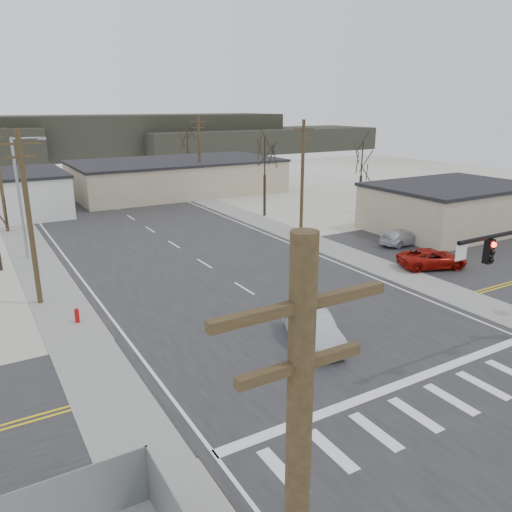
{
  "coord_description": "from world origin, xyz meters",
  "views": [
    {
      "loc": [
        -14.38,
        -17.92,
        11.21
      ],
      "look_at": [
        -0.04,
        6.45,
        2.6
      ],
      "focal_mm": 35.0,
      "sensor_mm": 36.0,
      "label": 1
    }
  ],
  "objects_px": {
    "fire_hydrant": "(77,315)",
    "sedan_crossing": "(313,327)",
    "car_parked_red": "(432,259)",
    "car_far_a": "(87,193)",
    "car_parked_silver": "(403,237)",
    "car_far_b": "(37,188)",
    "car_parked_dark_a": "(422,232)"
  },
  "relations": [
    {
      "from": "car_parked_silver",
      "to": "fire_hydrant",
      "type": "bearing_deg",
      "value": 95.0
    },
    {
      "from": "fire_hydrant",
      "to": "car_parked_red",
      "type": "relative_size",
      "value": 0.18
    },
    {
      "from": "sedan_crossing",
      "to": "car_parked_red",
      "type": "xyz_separation_m",
      "value": [
        14.36,
        5.09,
        -0.12
      ]
    },
    {
      "from": "fire_hydrant",
      "to": "car_far_a",
      "type": "height_order",
      "value": "car_far_a"
    },
    {
      "from": "fire_hydrant",
      "to": "car_far_b",
      "type": "relative_size",
      "value": 0.2
    },
    {
      "from": "fire_hydrant",
      "to": "sedan_crossing",
      "type": "xyz_separation_m",
      "value": [
        9.46,
        -8.2,
        0.38
      ]
    },
    {
      "from": "car_far_a",
      "to": "car_parked_red",
      "type": "height_order",
      "value": "car_far_a"
    },
    {
      "from": "car_far_a",
      "to": "car_parked_silver",
      "type": "relative_size",
      "value": 1.1
    },
    {
      "from": "sedan_crossing",
      "to": "car_parked_silver",
      "type": "height_order",
      "value": "sedan_crossing"
    },
    {
      "from": "car_parked_red",
      "to": "sedan_crossing",
      "type": "bearing_deg",
      "value": 129.91
    },
    {
      "from": "sedan_crossing",
      "to": "car_parked_red",
      "type": "relative_size",
      "value": 0.98
    },
    {
      "from": "car_parked_silver",
      "to": "car_far_a",
      "type": "bearing_deg",
      "value": 27.17
    },
    {
      "from": "car_parked_dark_a",
      "to": "car_far_a",
      "type": "bearing_deg",
      "value": 6.22
    },
    {
      "from": "car_far_b",
      "to": "car_parked_red",
      "type": "bearing_deg",
      "value": -87.82
    },
    {
      "from": "sedan_crossing",
      "to": "car_parked_red",
      "type": "bearing_deg",
      "value": 34.22
    },
    {
      "from": "fire_hydrant",
      "to": "car_parked_red",
      "type": "bearing_deg",
      "value": -7.43
    },
    {
      "from": "car_parked_red",
      "to": "car_far_a",
      "type": "bearing_deg",
      "value": 40.91
    },
    {
      "from": "sedan_crossing",
      "to": "car_parked_dark_a",
      "type": "relative_size",
      "value": 1.29
    },
    {
      "from": "car_far_a",
      "to": "fire_hydrant",
      "type": "bearing_deg",
      "value": 82.87
    },
    {
      "from": "sedan_crossing",
      "to": "car_parked_dark_a",
      "type": "distance_m",
      "value": 22.8
    },
    {
      "from": "car_far_a",
      "to": "car_far_b",
      "type": "xyz_separation_m",
      "value": [
        -4.77,
        6.9,
        0.05
      ]
    },
    {
      "from": "sedan_crossing",
      "to": "car_parked_silver",
      "type": "xyz_separation_m",
      "value": [
        17.16,
        10.54,
        -0.17
      ]
    },
    {
      "from": "sedan_crossing",
      "to": "car_far_a",
      "type": "xyz_separation_m",
      "value": [
        -0.7,
        45.3,
        -0.09
      ]
    },
    {
      "from": "car_parked_dark_a",
      "to": "car_parked_silver",
      "type": "xyz_separation_m",
      "value": [
        -2.8,
        -0.49,
        0.0
      ]
    },
    {
      "from": "sedan_crossing",
      "to": "car_parked_red",
      "type": "distance_m",
      "value": 15.24
    },
    {
      "from": "car_far_a",
      "to": "car_parked_dark_a",
      "type": "relative_size",
      "value": 1.29
    },
    {
      "from": "sedan_crossing",
      "to": "fire_hydrant",
      "type": "bearing_deg",
      "value": 153.77
    },
    {
      "from": "car_parked_red",
      "to": "car_parked_silver",
      "type": "relative_size",
      "value": 1.12
    },
    {
      "from": "car_far_a",
      "to": "car_parked_silver",
      "type": "bearing_deg",
      "value": 123.35
    },
    {
      "from": "car_parked_red",
      "to": "car_parked_silver",
      "type": "distance_m",
      "value": 6.13
    },
    {
      "from": "fire_hydrant",
      "to": "car_parked_red",
      "type": "xyz_separation_m",
      "value": [
        23.82,
        -3.11,
        0.26
      ]
    },
    {
      "from": "car_parked_dark_a",
      "to": "car_parked_silver",
      "type": "height_order",
      "value": "same"
    }
  ]
}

